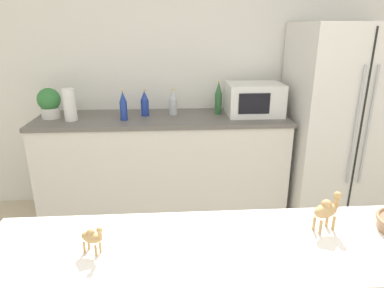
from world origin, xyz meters
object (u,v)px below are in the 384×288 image
Objects in this scene: potted_plant at (49,102)px; microwave at (254,99)px; back_bottle_1 at (123,106)px; back_bottle_3 at (173,103)px; camel_figurine at (92,237)px; back_bottle_2 at (218,98)px; camel_figurine_second at (327,209)px; back_bottle_0 at (145,104)px; paper_towel_roll at (70,105)px; refrigerator at (337,124)px.

microwave is at bearing 0.22° from potted_plant.
back_bottle_3 is (0.42, 0.16, -0.01)m from back_bottle_1.
potted_plant reaches higher than camel_figurine.
camel_figurine_second is (0.16, -1.89, -0.05)m from back_bottle_2.
back_bottle_2 is 2.11m from camel_figurine.
potted_plant is 0.81m from back_bottle_0.
paper_towel_roll reaches higher than camel_figurine.
back_bottle_3 is 2.00m from camel_figurine.
microwave is at bearing 85.20° from camel_figurine_second.
potted_plant is 2.06m from camel_figurine.
back_bottle_1 is at bearing -168.39° from back_bottle_2.
camel_figurine is at bearing -91.61° from back_bottle_0.
paper_towel_roll reaches higher than potted_plant.
potted_plant is (-2.52, 0.10, 0.21)m from refrigerator.
camel_figurine_second is (1.62, -1.83, -0.05)m from potted_plant.
back_bottle_2 reaches higher than back_bottle_1.
back_bottle_2 is at bearing 11.61° from back_bottle_1.
paper_towel_roll is (0.20, -0.09, -0.00)m from potted_plant.
back_bottle_0 is (-0.97, 0.03, -0.03)m from microwave.
paper_towel_roll is 1.91m from camel_figurine.
camel_figurine is 0.73× the size of camel_figurine_second.
back_bottle_3 is (-1.46, 0.16, 0.18)m from refrigerator.
potted_plant is 2.45m from camel_figurine_second.
camel_figurine is at bearing -118.04° from microwave.
potted_plant is at bearing 177.71° from refrigerator.
back_bottle_2 reaches higher than paper_towel_roll.
camel_figurine_second is at bearing 5.84° from camel_figurine.
camel_figurine_second is at bearing -50.58° from paper_towel_roll.
refrigerator reaches higher than back_bottle_3.
potted_plant reaches higher than back_bottle_0.
back_bottle_2 is 1.90m from camel_figurine_second.
refrigerator reaches higher than back_bottle_0.
paper_towel_roll reaches higher than camel_figurine_second.
back_bottle_3 is (-0.41, -0.01, -0.03)m from back_bottle_2.
camel_figurine_second is (0.98, -1.72, -0.03)m from back_bottle_1.
potted_plant is 1.03× the size of back_bottle_1.
back_bottle_0 is at bearing -175.21° from back_bottle_3.
potted_plant reaches higher than camel_figurine_second.
camel_figurine is at bearing -109.77° from back_bottle_2.
potted_plant reaches higher than back_bottle_1.
potted_plant is 0.22m from paper_towel_roll.
potted_plant is 1.70× the size of camel_figurine_second.
microwave reaches higher than camel_figurine_second.
microwave reaches higher than paper_towel_roll.
refrigerator reaches higher than camel_figurine_second.
back_bottle_1 is 1.82m from camel_figurine.
camel_figurine_second reaches higher than camel_figurine.
microwave is 1.91× the size of back_bottle_1.
camel_figurine_second is (-0.15, -1.83, -0.05)m from microwave.
back_bottle_2 is (0.83, 0.17, 0.02)m from back_bottle_1.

